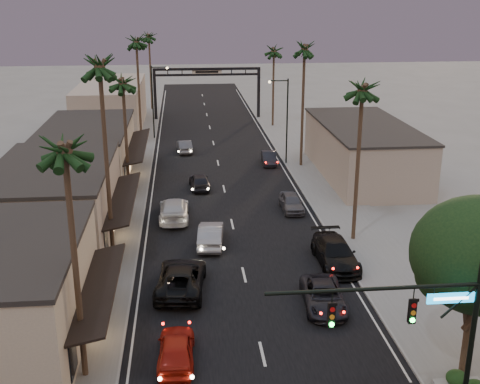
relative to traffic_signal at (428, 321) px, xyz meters
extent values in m
plane|color=slate|center=(-5.69, 36.00, -5.08)|extent=(200.00, 200.00, 0.00)
cube|color=black|center=(-5.69, 41.00, -5.08)|extent=(14.00, 120.00, 0.02)
cube|color=slate|center=(-15.19, 48.00, -5.02)|extent=(5.00, 92.00, 0.12)
cube|color=slate|center=(3.81, 48.00, -5.02)|extent=(5.00, 92.00, 0.12)
cube|color=tan|center=(-18.69, 8.00, -2.33)|extent=(8.00, 12.00, 5.50)
cube|color=gray|center=(-18.69, 22.00, -2.33)|extent=(8.00, 14.00, 5.50)
cube|color=tan|center=(-18.69, 38.00, -2.58)|extent=(8.00, 16.00, 5.00)
cube|color=gray|center=(-18.69, 61.00, -2.08)|extent=(8.00, 20.00, 6.00)
cube|color=gray|center=(8.31, 36.00, -2.58)|extent=(8.00, 18.00, 5.00)
cylinder|color=black|center=(1.91, 0.00, -1.18)|extent=(0.22, 0.22, 7.80)
cylinder|color=black|center=(-2.29, 0.00, 1.52)|extent=(8.40, 0.16, 0.16)
cube|color=black|center=(-3.89, 0.00, 0.47)|extent=(0.28, 0.22, 1.00)
cube|color=black|center=(-0.69, 0.00, 0.47)|extent=(0.28, 0.22, 1.00)
cube|color=#0C75B5|center=(0.81, 0.00, 0.97)|extent=(1.90, 0.08, 0.42)
cylinder|color=#38281C|center=(3.71, 3.50, -3.48)|extent=(0.52, 0.52, 3.20)
ellipsoid|color=black|center=(3.71, 3.50, 1.12)|extent=(6.20, 6.20, 5.20)
sphere|color=black|center=(2.51, 4.10, -0.08)|extent=(2.80, 2.80, 2.80)
cube|color=black|center=(-13.09, 66.00, -1.58)|extent=(0.40, 0.40, 7.00)
cube|color=black|center=(1.71, 66.00, -1.58)|extent=(0.40, 0.40, 7.00)
cube|color=black|center=(-5.69, 66.00, 2.02)|extent=(15.20, 0.35, 0.35)
cube|color=black|center=(-5.69, 66.00, 1.22)|extent=(15.20, 0.30, 0.30)
cube|color=beige|center=(-5.69, 65.98, 1.62)|extent=(4.20, 0.12, 1.00)
cylinder|color=black|center=(1.51, 41.00, -0.58)|extent=(0.16, 0.16, 9.00)
cylinder|color=black|center=(0.51, 41.00, 3.72)|extent=(2.00, 0.12, 0.12)
sphere|color=#FFD899|center=(-0.39, 41.00, 3.62)|extent=(0.30, 0.30, 0.30)
cylinder|color=black|center=(-12.89, 54.00, -0.58)|extent=(0.16, 0.16, 9.00)
cylinder|color=black|center=(-11.89, 54.00, 3.72)|extent=(2.00, 0.12, 0.12)
sphere|color=#FFD899|center=(-10.99, 54.00, 3.62)|extent=(0.30, 0.30, 0.30)
cylinder|color=#38281C|center=(-14.29, 5.00, 0.42)|extent=(0.28, 0.28, 11.00)
sphere|color=black|center=(-14.29, 5.00, 6.52)|extent=(3.20, 3.20, 3.20)
cylinder|color=#38281C|center=(-14.29, 18.00, 1.42)|extent=(0.28, 0.28, 13.00)
sphere|color=black|center=(-14.29, 18.00, 8.52)|extent=(3.20, 3.20, 3.20)
cylinder|color=#38281C|center=(-14.29, 32.00, -0.08)|extent=(0.28, 0.28, 10.00)
sphere|color=black|center=(-14.29, 32.00, 5.52)|extent=(3.20, 3.20, 3.20)
cylinder|color=#38281C|center=(-14.29, 51.00, 0.92)|extent=(0.28, 0.28, 12.00)
sphere|color=black|center=(-14.29, 51.00, 7.52)|extent=(3.20, 3.20, 3.20)
cylinder|color=#38281C|center=(2.91, 20.00, 0.42)|extent=(0.28, 0.28, 11.00)
sphere|color=black|center=(2.91, 20.00, 6.52)|extent=(3.20, 3.20, 3.20)
cylinder|color=#38281C|center=(2.91, 40.00, 0.92)|extent=(0.28, 0.28, 12.00)
sphere|color=black|center=(2.91, 40.00, 7.52)|extent=(3.20, 3.20, 3.20)
cylinder|color=#38281C|center=(2.91, 60.00, -0.08)|extent=(0.28, 0.28, 10.00)
sphere|color=black|center=(2.91, 60.00, 5.52)|extent=(3.20, 3.20, 3.20)
cylinder|color=#38281C|center=(-13.99, 74.00, 0.42)|extent=(0.28, 0.28, 11.00)
sphere|color=black|center=(-13.99, 74.00, 6.52)|extent=(3.20, 3.20, 3.20)
imported|color=#9D160B|center=(-9.99, 5.72, -4.33)|extent=(1.92, 4.48, 1.51)
imported|color=black|center=(-9.72, 13.28, -4.24)|extent=(3.40, 6.29, 1.68)
imported|color=gray|center=(-7.57, 20.08, -4.29)|extent=(2.15, 4.98, 1.59)
imported|color=#B8B8B8|center=(-10.23, 25.58, -4.25)|extent=(2.35, 5.72, 1.66)
imported|color=black|center=(-7.95, 33.31, -4.36)|extent=(2.01, 4.36, 1.45)
imported|color=#4B4B50|center=(-9.20, 46.94, -4.38)|extent=(1.87, 4.36, 1.40)
imported|color=black|center=(-1.54, 10.43, -4.39)|extent=(2.63, 5.13, 1.38)
imported|color=black|center=(0.51, 15.93, -4.23)|extent=(2.48, 5.92, 1.71)
imported|color=#49494E|center=(-0.50, 26.69, -4.37)|extent=(1.74, 4.20, 1.43)
imported|color=black|center=(-0.34, 41.02, -4.42)|extent=(1.60, 4.11, 1.33)
camera|label=1|loc=(-9.35, -19.92, 12.21)|focal=45.00mm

